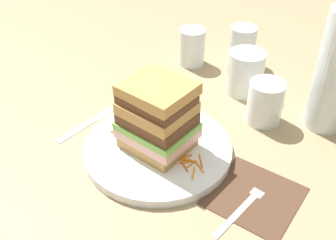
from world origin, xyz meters
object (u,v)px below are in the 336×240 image
object	(u,v)px
napkin_dark	(254,196)
fork	(247,202)
sandwich	(157,117)
empty_tumbler_0	(242,46)
empty_tumbler_2	(245,73)
knife	(94,119)
main_plate	(158,149)
empty_tumbler_1	(192,47)
juice_glass	(265,104)

from	to	relation	value
napkin_dark	fork	size ratio (longest dim) A/B	0.82
sandwich	fork	distance (m)	0.21
empty_tumbler_0	empty_tumbler_2	size ratio (longest dim) A/B	1.00
sandwich	knife	size ratio (longest dim) A/B	0.65
sandwich	main_plate	bearing A→B (deg)	-75.26
sandwich	empty_tumbler_2	distance (m)	0.28
main_plate	sandwich	size ratio (longest dim) A/B	2.09
main_plate	empty_tumbler_2	xyz separation A→B (m)	(0.02, 0.28, 0.04)
napkin_dark	empty_tumbler_0	xyz separation A→B (m)	(-0.25, 0.38, 0.05)
napkin_dark	empty_tumbler_2	size ratio (longest dim) A/B	1.41
empty_tumbler_1	empty_tumbler_0	bearing A→B (deg)	37.95
napkin_dark	empty_tumbler_1	bearing A→B (deg)	138.75
napkin_dark	fork	distance (m)	0.02
napkin_dark	empty_tumbler_1	distance (m)	0.46
sandwich	empty_tumbler_1	size ratio (longest dim) A/B	1.43
main_plate	fork	distance (m)	0.19
main_plate	empty_tumbler_1	world-z (taller)	empty_tumbler_1
fork	knife	distance (m)	0.36
empty_tumbler_1	knife	bearing A→B (deg)	-92.92
juice_glass	empty_tumbler_0	world-z (taller)	empty_tumbler_0
napkin_dark	empty_tumbler_0	distance (m)	0.45
main_plate	empty_tumbler_2	size ratio (longest dim) A/B	2.79
fork	empty_tumbler_2	size ratio (longest dim) A/B	1.72
knife	empty_tumbler_1	distance (m)	0.32
main_plate	juice_glass	xyz separation A→B (m)	(0.10, 0.21, 0.03)
main_plate	fork	bearing A→B (deg)	-2.47
juice_glass	empty_tumbler_2	size ratio (longest dim) A/B	0.91
fork	knife	size ratio (longest dim) A/B	0.83
empty_tumbler_2	sandwich	bearing A→B (deg)	-93.93
napkin_dark	empty_tumbler_0	world-z (taller)	empty_tumbler_0
knife	empty_tumbler_0	distance (m)	0.41
fork	empty_tumbler_0	distance (m)	0.47
empty_tumbler_0	main_plate	bearing A→B (deg)	-82.34
knife	juice_glass	xyz separation A→B (m)	(0.27, 0.21, 0.04)
napkin_dark	knife	distance (m)	0.36
sandwich	juice_glass	distance (m)	0.24
empty_tumbler_0	empty_tumbler_2	xyz separation A→B (m)	(0.07, -0.11, 0.00)
sandwich	napkin_dark	size ratio (longest dim) A/B	0.95
sandwich	knife	bearing A→B (deg)	-178.40
napkin_dark	fork	world-z (taller)	fork
fork	empty_tumbler_1	distance (m)	0.47
main_plate	napkin_dark	world-z (taller)	main_plate
main_plate	juice_glass	distance (m)	0.24
juice_glass	sandwich	bearing A→B (deg)	-116.69
knife	empty_tumbler_2	world-z (taller)	empty_tumbler_2
napkin_dark	main_plate	bearing A→B (deg)	-175.84
juice_glass	main_plate	bearing A→B (deg)	-116.59
knife	empty_tumbler_1	bearing A→B (deg)	87.08
juice_glass	empty_tumbler_2	xyz separation A→B (m)	(-0.09, 0.07, 0.01)
knife	empty_tumbler_2	xyz separation A→B (m)	(0.19, 0.28, 0.05)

